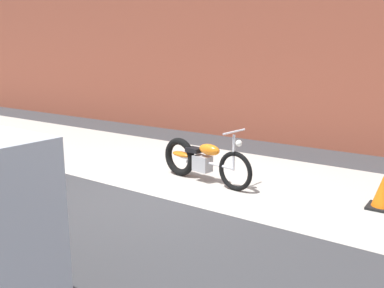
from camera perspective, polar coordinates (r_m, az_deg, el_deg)
ground_plane at (r=6.80m, az=-5.89°, el=-7.10°), size 80.00×80.00×0.00m
sidewalk_slab at (r=8.13m, az=2.22°, el=-3.73°), size 36.00×3.50×0.01m
brick_building_wall at (r=10.87m, az=12.51°, el=12.63°), size 36.00×0.50×4.71m
motorcycle_orange at (r=7.40m, az=1.02°, el=-2.19°), size 2.00×0.62×1.03m
traffic_cone at (r=6.75m, az=25.02°, el=-6.17°), size 0.40×0.40×0.55m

